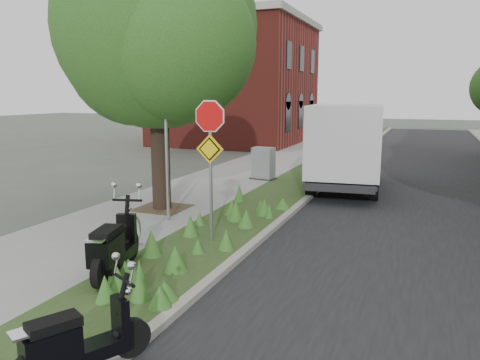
% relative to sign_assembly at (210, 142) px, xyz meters
% --- Properties ---
extents(ground, '(120.00, 120.00, 0.00)m').
position_rel_sign_assembly_xyz_m(ground, '(1.40, -0.58, -2.33)').
color(ground, '#4C5147').
rests_on(ground, ground).
extents(sidewalk_near, '(3.50, 60.00, 0.12)m').
position_rel_sign_assembly_xyz_m(sidewalk_near, '(-2.85, 9.42, -2.27)').
color(sidewalk_near, gray).
rests_on(sidewalk_near, ground).
extents(verge, '(2.00, 60.00, 0.12)m').
position_rel_sign_assembly_xyz_m(verge, '(-0.10, 9.42, -2.27)').
color(verge, '#25431D').
rests_on(verge, ground).
extents(kerb_near, '(0.20, 60.00, 0.13)m').
position_rel_sign_assembly_xyz_m(kerb_near, '(0.90, 9.42, -2.26)').
color(kerb_near, '#9E9991').
rests_on(kerb_near, ground).
extents(road, '(7.00, 60.00, 0.01)m').
position_rel_sign_assembly_xyz_m(road, '(4.40, 9.42, -2.32)').
color(road, black).
rests_on(road, ground).
extents(street_tree_main, '(6.21, 5.54, 7.66)m').
position_rel_sign_assembly_xyz_m(street_tree_main, '(-2.68, 2.28, 2.48)').
color(street_tree_main, black).
rests_on(street_tree_main, ground).
extents(bare_post, '(0.08, 0.08, 4.00)m').
position_rel_sign_assembly_xyz_m(bare_post, '(-1.80, 1.22, -0.21)').
color(bare_post, '#A5A8AD').
rests_on(bare_post, ground).
extents(bike_hoop, '(0.06, 0.78, 0.77)m').
position_rel_sign_assembly_xyz_m(bike_hoop, '(-1.30, -1.18, -1.83)').
color(bike_hoop, '#A5A8AD').
rests_on(bike_hoop, ground).
extents(sign_assembly, '(0.94, 0.08, 3.22)m').
position_rel_sign_assembly_xyz_m(sign_assembly, '(0.00, 0.00, 0.00)').
color(sign_assembly, '#A5A8AD').
rests_on(sign_assembly, ground).
extents(brick_building, '(9.40, 10.40, 8.30)m').
position_rel_sign_assembly_xyz_m(brick_building, '(-8.10, 21.42, 1.88)').
color(brick_building, maroon).
rests_on(brick_building, ground).
extents(scooter_near, '(0.73, 1.94, 0.94)m').
position_rel_sign_assembly_xyz_m(scooter_near, '(-0.73, -2.54, -1.75)').
color(scooter_near, black).
rests_on(scooter_near, ground).
extents(scooter_far, '(0.91, 1.51, 0.79)m').
position_rel_sign_assembly_xyz_m(scooter_far, '(0.71, -5.24, -1.82)').
color(scooter_far, black).
rests_on(scooter_far, ground).
extents(box_truck, '(2.74, 5.81, 2.54)m').
position_rel_sign_assembly_xyz_m(box_truck, '(1.70, 7.47, -0.67)').
color(box_truck, '#262628').
rests_on(box_truck, ground).
extents(utility_cabinet, '(1.00, 0.75, 1.22)m').
position_rel_sign_assembly_xyz_m(utility_cabinet, '(-1.46, 7.75, -1.62)').
color(utility_cabinet, '#262628').
rests_on(utility_cabinet, ground).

